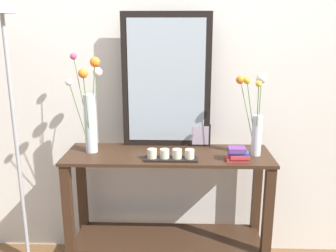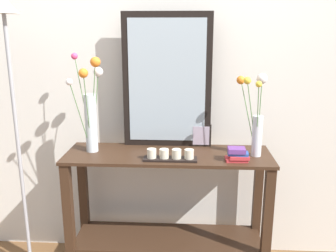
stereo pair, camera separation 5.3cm
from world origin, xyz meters
name	(u,v)px [view 1 (the left image)]	position (x,y,z in m)	size (l,w,h in m)	color
wall_back	(170,67)	(0.00, 0.32, 1.35)	(6.40, 0.08, 2.70)	silver
console_table	(168,201)	(0.00, 0.00, 0.52)	(1.29, 0.40, 0.84)	#382316
mirror_leaning	(166,81)	(-0.02, 0.17, 1.27)	(0.57, 0.03, 0.86)	black
tall_vase_left	(90,110)	(-0.48, 0.02, 1.12)	(0.21, 0.22, 0.61)	silver
vase_right	(255,115)	(0.53, 0.00, 1.09)	(0.17, 0.21, 0.50)	silver
candle_tray	(171,155)	(0.02, -0.12, 0.87)	(0.32, 0.09, 0.07)	black
picture_frame_small	(200,135)	(0.21, 0.16, 0.92)	(0.13, 0.01, 0.15)	black
book_stack	(238,154)	(0.42, -0.11, 0.88)	(0.14, 0.10, 0.08)	#C63338
floor_lamp	(11,96)	(-0.94, -0.03, 1.20)	(0.24, 0.24, 1.78)	#9E9EA3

